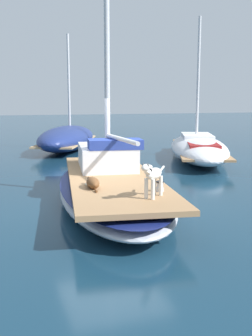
{
  "coord_description": "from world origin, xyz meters",
  "views": [
    {
      "loc": [
        -2.83,
        -9.08,
        2.46
      ],
      "look_at": [
        0.0,
        -1.0,
        1.01
      ],
      "focal_mm": 43.01,
      "sensor_mm": 36.0,
      "label": 1
    }
  ],
  "objects_px": {
    "sailboat_main": "(112,189)",
    "moored_boat_far_astern": "(67,138)",
    "deck_winch": "(160,187)",
    "coiled_rope": "(92,184)",
    "moored_boat_starboard_side": "(198,147)",
    "dog_white": "(153,175)",
    "dog_brown": "(93,183)"
  },
  "relations": [
    {
      "from": "sailboat_main",
      "to": "deck_winch",
      "type": "bearing_deg",
      "value": -78.39
    },
    {
      "from": "sailboat_main",
      "to": "dog_white",
      "type": "bearing_deg",
      "value": -88.63
    },
    {
      "from": "coiled_rope",
      "to": "moored_boat_starboard_side",
      "type": "relative_size",
      "value": 0.04
    },
    {
      "from": "dog_white",
      "to": "moored_boat_starboard_side",
      "type": "xyz_separation_m",
      "value": [
        5.52,
        8.08,
        -0.57
      ]
    },
    {
      "from": "dog_brown",
      "to": "moored_boat_starboard_side",
      "type": "bearing_deg",
      "value": 47.24
    },
    {
      "from": "sailboat_main",
      "to": "coiled_rope",
      "type": "bearing_deg",
      "value": -129.46
    },
    {
      "from": "sailboat_main",
      "to": "moored_boat_starboard_side",
      "type": "relative_size",
      "value": 0.93
    },
    {
      "from": "moored_boat_far_astern",
      "to": "moored_boat_starboard_side",
      "type": "relative_size",
      "value": 0.86
    },
    {
      "from": "sailboat_main",
      "to": "moored_boat_far_astern",
      "type": "relative_size",
      "value": 1.08
    },
    {
      "from": "deck_winch",
      "to": "moored_boat_starboard_side",
      "type": "height_order",
      "value": "moored_boat_starboard_side"
    },
    {
      "from": "sailboat_main",
      "to": "moored_boat_starboard_side",
      "type": "height_order",
      "value": "moored_boat_starboard_side"
    },
    {
      "from": "coiled_rope",
      "to": "moored_boat_starboard_side",
      "type": "distance_m",
      "value": 9.14
    },
    {
      "from": "moored_boat_far_astern",
      "to": "coiled_rope",
      "type": "bearing_deg",
      "value": -98.42
    },
    {
      "from": "dog_white",
      "to": "deck_winch",
      "type": "bearing_deg",
      "value": 51.15
    },
    {
      "from": "dog_white",
      "to": "dog_brown",
      "type": "bearing_deg",
      "value": 124.82
    },
    {
      "from": "deck_winch",
      "to": "moored_boat_far_astern",
      "type": "relative_size",
      "value": 0.03
    },
    {
      "from": "deck_winch",
      "to": "moored_boat_starboard_side",
      "type": "distance_m",
      "value": 9.25
    },
    {
      "from": "dog_brown",
      "to": "coiled_rope",
      "type": "relative_size",
      "value": 2.94
    },
    {
      "from": "sailboat_main",
      "to": "moored_boat_far_astern",
      "type": "height_order",
      "value": "moored_boat_far_astern"
    },
    {
      "from": "coiled_rope",
      "to": "moored_boat_far_astern",
      "type": "relative_size",
      "value": 0.05
    },
    {
      "from": "sailboat_main",
      "to": "deck_winch",
      "type": "distance_m",
      "value": 2.0
    },
    {
      "from": "sailboat_main",
      "to": "moored_boat_far_astern",
      "type": "distance_m",
      "value": 10.65
    },
    {
      "from": "dog_brown",
      "to": "dog_white",
      "type": "relative_size",
      "value": 1.27
    },
    {
      "from": "dog_white",
      "to": "deck_winch",
      "type": "xyz_separation_m",
      "value": [
        0.34,
        0.42,
        -0.32
      ]
    },
    {
      "from": "moored_boat_starboard_side",
      "to": "dog_brown",
      "type": "bearing_deg",
      "value": -132.76
    },
    {
      "from": "deck_winch",
      "to": "moored_boat_far_astern",
      "type": "height_order",
      "value": "moored_boat_far_astern"
    },
    {
      "from": "dog_brown",
      "to": "moored_boat_far_astern",
      "type": "distance_m",
      "value": 11.86
    },
    {
      "from": "deck_winch",
      "to": "coiled_rope",
      "type": "distance_m",
      "value": 1.53
    },
    {
      "from": "dog_brown",
      "to": "moored_boat_far_astern",
      "type": "height_order",
      "value": "moored_boat_far_astern"
    },
    {
      "from": "sailboat_main",
      "to": "dog_white",
      "type": "relative_size",
      "value": 10.06
    },
    {
      "from": "dog_brown",
      "to": "deck_winch",
      "type": "xyz_separation_m",
      "value": [
        1.17,
        -0.78,
        -0.01
      ]
    },
    {
      "from": "sailboat_main",
      "to": "moored_boat_far_astern",
      "type": "bearing_deg",
      "value": 84.76
    }
  ]
}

